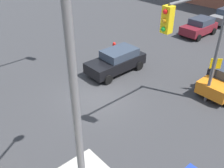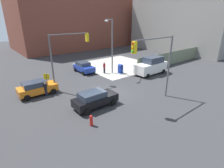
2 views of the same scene
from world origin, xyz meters
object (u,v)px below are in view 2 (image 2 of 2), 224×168
(hatchback_black, at_px, (95,99))
(van_white_delivery, at_px, (151,66))
(traffic_signal_se_corner, at_px, (157,57))
(smokestack, at_px, (122,12))
(traffic_signal_nw_corner, at_px, (67,50))
(fire_hydrant, at_px, (91,120))
(pedestrian_waiting, at_px, (104,68))
(street_lamp_corner, at_px, (111,43))
(pedestrian_crossing, at_px, (46,89))
(mailbox_blue, at_px, (120,68))
(hatchback_orange, at_px, (37,88))
(coupe_blue, at_px, (84,67))

(hatchback_black, relative_size, van_white_delivery, 0.81)
(traffic_signal_se_corner, distance_m, van_white_delivery, 10.20)
(hatchback_black, bearing_deg, smokestack, 44.97)
(traffic_signal_nw_corner, distance_m, fire_hydrant, 9.92)
(pedestrian_waiting, bearing_deg, traffic_signal_nw_corner, 19.46)
(street_lamp_corner, xyz_separation_m, pedestrian_waiting, (-0.69, 0.90, -3.78))
(pedestrian_crossing, bearing_deg, hatchback_black, -43.66)
(street_lamp_corner, height_order, mailbox_blue, street_lamp_corner)
(pedestrian_waiting, bearing_deg, pedestrian_crossing, 18.16)
(traffic_signal_se_corner, bearing_deg, mailbox_blue, 67.87)
(fire_hydrant, bearing_deg, hatchback_orange, 99.43)
(traffic_signal_se_corner, height_order, mailbox_blue, traffic_signal_se_corner)
(traffic_signal_nw_corner, distance_m, pedestrian_crossing, 5.02)
(street_lamp_corner, relative_size, pedestrian_waiting, 4.54)
(smokestack, height_order, mailbox_blue, smokestack)
(hatchback_orange, distance_m, pedestrian_waiting, 10.83)
(street_lamp_corner, distance_m, hatchback_orange, 12.04)
(street_lamp_corner, bearing_deg, mailbox_blue, -24.56)
(pedestrian_waiting, bearing_deg, traffic_signal_se_corner, 83.43)
(traffic_signal_nw_corner, height_order, coupe_blue, traffic_signal_nw_corner)
(van_white_delivery, bearing_deg, traffic_signal_se_corner, -139.15)
(smokestack, relative_size, traffic_signal_nw_corner, 3.01)
(mailbox_blue, relative_size, hatchback_black, 0.33)
(street_lamp_corner, bearing_deg, pedestrian_waiting, 127.45)
(traffic_signal_nw_corner, height_order, traffic_signal_se_corner, same)
(hatchback_black, bearing_deg, traffic_signal_se_corner, -27.69)
(smokestack, distance_m, street_lamp_corner, 34.49)
(traffic_signal_nw_corner, bearing_deg, smokestack, 39.15)
(hatchback_orange, xyz_separation_m, coupe_blue, (8.50, 4.33, -0.00))
(mailbox_blue, bearing_deg, coupe_blue, 136.30)
(coupe_blue, xyz_separation_m, pedestrian_waiting, (2.18, -2.49, 0.08))
(traffic_signal_nw_corner, xyz_separation_m, mailbox_blue, (8.79, 0.50, -3.84))
(van_white_delivery, bearing_deg, street_lamp_corner, 141.25)
(traffic_signal_nw_corner, xyz_separation_m, traffic_signal_se_corner, (4.92, -9.00, 0.04))
(smokestack, height_order, pedestrian_waiting, smokestack)
(hatchback_orange, xyz_separation_m, pedestrian_crossing, (0.67, -0.87, -0.03))
(mailbox_blue, xyz_separation_m, hatchback_orange, (-12.67, -0.33, 0.08))
(mailbox_blue, height_order, fire_hydrant, mailbox_blue)
(hatchback_orange, relative_size, coupe_blue, 1.07)
(traffic_signal_se_corner, height_order, hatchback_orange, traffic_signal_se_corner)
(smokestack, relative_size, hatchback_orange, 4.78)
(pedestrian_waiting, bearing_deg, smokestack, -133.19)
(hatchback_orange, relative_size, pedestrian_crossing, 2.60)
(mailbox_blue, xyz_separation_m, fire_hydrant, (-11.20, -9.20, -0.28))
(smokestack, bearing_deg, hatchback_black, -135.03)
(traffic_signal_nw_corner, xyz_separation_m, street_lamp_corner, (7.48, 1.10, 0.10))
(fire_hydrant, height_order, coupe_blue, coupe_blue)
(hatchback_orange, relative_size, pedestrian_waiting, 2.32)
(traffic_signal_se_corner, xyz_separation_m, coupe_blue, (-0.31, 13.49, -3.80))
(traffic_signal_nw_corner, relative_size, pedestrian_crossing, 4.13)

